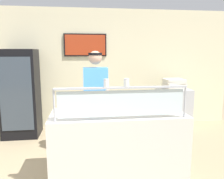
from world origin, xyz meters
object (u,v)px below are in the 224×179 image
(pizza_tray, at_px, (101,110))
(pizza_box_stack, at_px, (174,84))
(parmesan_shaker, at_px, (106,84))
(worker_figure, at_px, (96,99))
(pepper_flake_shaker, at_px, (126,83))
(pizza_server, at_px, (100,109))
(drink_fridge, at_px, (20,93))

(pizza_tray, relative_size, pizza_box_stack, 1.00)
(parmesan_shaker, bearing_deg, worker_figure, 93.68)
(pizza_tray, relative_size, pepper_flake_shaker, 4.50)
(pizza_tray, distance_m, pizza_server, 0.03)
(pizza_box_stack, bearing_deg, pizza_tray, -134.72)
(pizza_server, height_order, pizza_box_stack, pizza_box_stack)
(parmesan_shaker, distance_m, drink_fridge, 2.74)
(parmesan_shaker, xyz_separation_m, drink_fridge, (-1.55, 2.21, -0.48))
(pizza_server, relative_size, parmesan_shaker, 2.94)
(parmesan_shaker, distance_m, pepper_flake_shaker, 0.23)
(parmesan_shaker, height_order, pizza_box_stack, parmesan_shaker)
(pizza_server, bearing_deg, worker_figure, 83.37)
(pepper_flake_shaker, distance_m, pizza_box_stack, 2.66)
(pizza_tray, relative_size, drink_fridge, 0.24)
(pizza_server, distance_m, pizza_box_stack, 2.53)
(pepper_flake_shaker, bearing_deg, worker_figure, 106.86)
(drink_fridge, bearing_deg, pizza_box_stack, -0.76)
(pizza_server, xyz_separation_m, worker_figure, (-0.02, 0.62, 0.02))
(pizza_tray, height_order, pepper_flake_shaker, pepper_flake_shaker)
(worker_figure, bearing_deg, parmesan_shaker, -86.32)
(pizza_box_stack, bearing_deg, pepper_flake_shaker, -124.78)
(pizza_server, relative_size, drink_fridge, 0.16)
(pepper_flake_shaker, bearing_deg, pizza_server, 127.45)
(pizza_server, distance_m, parmesan_shaker, 0.54)
(pepper_flake_shaker, height_order, worker_figure, worker_figure)
(parmesan_shaker, xyz_separation_m, worker_figure, (-0.06, 0.98, -0.38))
(pizza_tray, height_order, pizza_server, pizza_server)
(worker_figure, relative_size, pizza_box_stack, 3.99)
(pizza_tray, xyz_separation_m, pizza_server, (-0.02, -0.02, 0.02))
(pizza_server, distance_m, worker_figure, 0.62)
(pizza_box_stack, bearing_deg, pizza_server, -134.67)
(pizza_server, distance_m, pepper_flake_shaker, 0.61)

